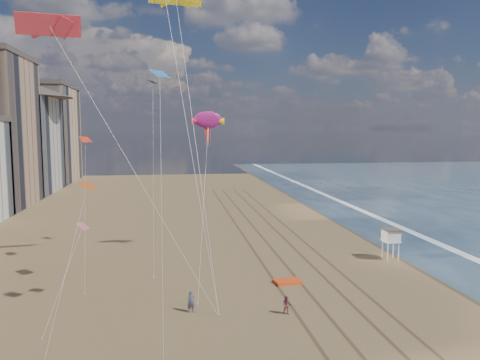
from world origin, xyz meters
The scene contains 9 objects.
wet_sand centered at (19.00, 40.00, 0.00)m, with size 260.00×260.00×0.00m, color #42301E.
foam centered at (23.20, 40.00, 0.00)m, with size 260.00×260.00×0.00m, color white.
tracks centered at (2.55, 30.00, 0.01)m, with size 7.68×120.00×0.01m.
lifeguard_stand centered at (13.58, 26.77, 2.74)m, with size 1.97×1.97×3.55m.
grounded_kite centered at (-0.07, 20.49, 0.14)m, with size 2.49×1.59×0.28m, color #FF4A15.
show_kite centered at (-6.75, 32.18, 15.84)m, with size 3.83×8.47×22.11m.
kite_flyer_a centered at (-9.59, 14.63, 0.88)m, with size 0.65×0.42×1.77m, color #4F5266.
kite_flyer_b centered at (-2.01, 13.03, 0.77)m, with size 0.75×0.58×1.54m, color #8A464F.
small_kites centered at (-15.82, 22.01, 14.68)m, with size 9.97×19.08×14.03m.
Camera 1 is at (-11.00, -22.21, 14.89)m, focal length 35.00 mm.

